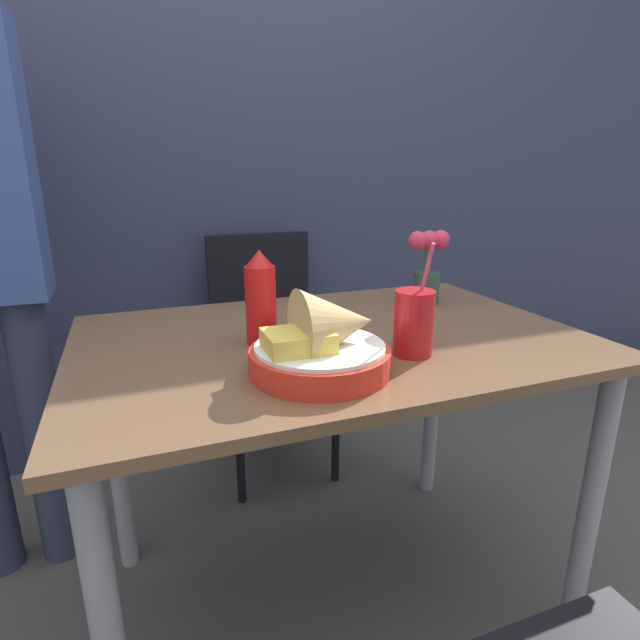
{
  "coord_description": "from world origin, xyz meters",
  "views": [
    {
      "loc": [
        -0.42,
        -1.03,
        1.14
      ],
      "look_at": [
        -0.05,
        -0.06,
        0.82
      ],
      "focal_mm": 28.0,
      "sensor_mm": 36.0,
      "label": 1
    }
  ],
  "objects": [
    {
      "name": "wall_window",
      "position": [
        0.0,
        0.99,
        1.3
      ],
      "size": [
        7.0,
        0.06,
        2.6
      ],
      "color": "#2D334C",
      "rests_on": "ground_plane"
    },
    {
      "name": "food_basket",
      "position": [
        -0.1,
        -0.2,
        0.82
      ],
      "size": [
        0.27,
        0.27,
        0.17
      ],
      "color": "red",
      "rests_on": "dining_table"
    },
    {
      "name": "dining_table",
      "position": [
        0.0,
        0.0,
        0.65
      ],
      "size": [
        1.16,
        0.78,
        0.76
      ],
      "color": "brown",
      "rests_on": "ground_plane"
    },
    {
      "name": "flower_vase",
      "position": [
        0.37,
        0.18,
        0.87
      ],
      "size": [
        0.13,
        0.07,
        0.21
      ],
      "color": "#2D4738",
      "rests_on": "dining_table"
    },
    {
      "name": "ketchup_bottle",
      "position": [
        -0.17,
        0.01,
        0.87
      ],
      "size": [
        0.07,
        0.07,
        0.21
      ],
      "color": "red",
      "rests_on": "dining_table"
    },
    {
      "name": "ground_plane",
      "position": [
        0.0,
        0.0,
        0.0
      ],
      "size": [
        12.0,
        12.0,
        0.0
      ],
      "primitive_type": "plane",
      "color": "#4C4742"
    },
    {
      "name": "chair_far_window",
      "position": [
        0.04,
        0.77,
        0.53
      ],
      "size": [
        0.4,
        0.4,
        0.9
      ],
      "color": "black",
      "rests_on": "ground_plane"
    },
    {
      "name": "drink_cup",
      "position": [
        0.11,
        -0.18,
        0.83
      ],
      "size": [
        0.08,
        0.08,
        0.24
      ],
      "color": "red",
      "rests_on": "dining_table"
    }
  ]
}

